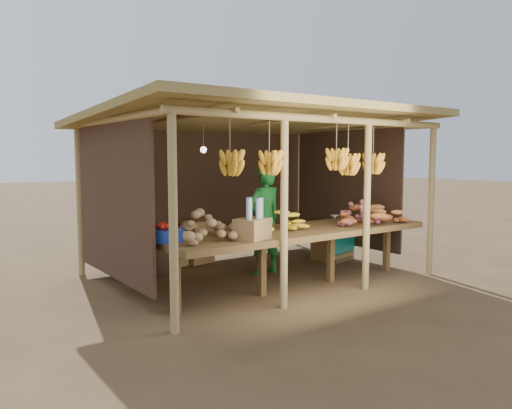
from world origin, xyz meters
TOP-DOWN VIEW (x-y plane):
  - ground at (0.00, 0.00)m, footprint 60.00×60.00m
  - stall_structure at (-0.05, -0.08)m, footprint 4.70×3.50m
  - counter at (0.00, -0.95)m, footprint 3.90×1.05m
  - potato_heap at (-1.33, -0.92)m, footprint 1.30×1.00m
  - sweet_potato_heap at (1.12, -1.18)m, footprint 1.18×0.97m
  - onion_heap at (0.96, -1.06)m, footprint 0.79×0.52m
  - banana_pile at (-0.20, -0.85)m, footprint 0.65×0.41m
  - tomato_basin at (-1.82, -0.78)m, footprint 0.40×0.40m
  - bottle_box at (-0.96, -1.25)m, footprint 0.46×0.42m
  - vendor at (0.15, -0.00)m, footprint 0.62×0.43m
  - tarp_crate at (1.69, 0.11)m, footprint 0.78×0.71m
  - carton_stack at (-0.48, 1.18)m, footprint 0.99×0.45m
  - burlap_sacks at (-1.40, 0.86)m, footprint 0.96×0.50m

SIDE VIEW (x-z plane):
  - ground at x=0.00m, z-range 0.00..0.00m
  - burlap_sacks at x=-1.40m, z-range -0.04..0.64m
  - carton_stack at x=-0.48m, z-range -0.04..0.66m
  - tarp_crate at x=1.69m, z-range -0.07..0.72m
  - counter at x=0.00m, z-range 0.34..1.14m
  - vendor at x=0.15m, z-range 0.00..1.62m
  - tomato_basin at x=-1.82m, z-range 0.78..0.99m
  - banana_pile at x=-0.20m, z-range 0.80..1.15m
  - onion_heap at x=0.96m, z-range 0.80..1.15m
  - sweet_potato_heap at x=1.12m, z-range 0.80..1.16m
  - bottle_box at x=-0.96m, z-range 0.74..1.23m
  - potato_heap at x=-1.33m, z-range 0.80..1.17m
  - stall_structure at x=-0.05m, z-range 0.70..3.13m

